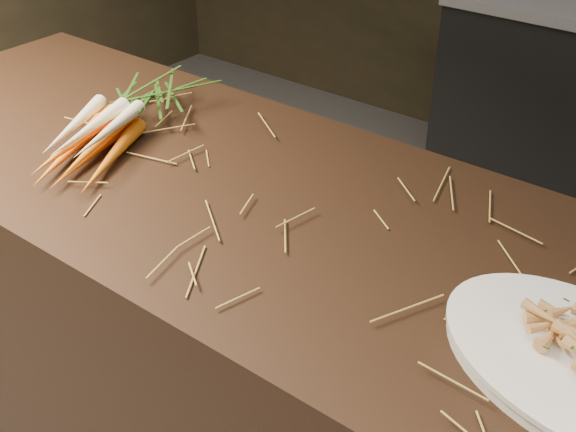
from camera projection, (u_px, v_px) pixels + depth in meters
name	position (u px, v px, depth m)	size (l,w,h in m)	color
main_counter	(324.00, 406.00, 1.49)	(2.40, 0.70, 0.90)	black
straw_bedding	(331.00, 221.00, 1.24)	(1.40, 0.60, 0.02)	olive
root_veg_bunch	(124.00, 111.00, 1.53)	(0.34, 0.54, 0.10)	orange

